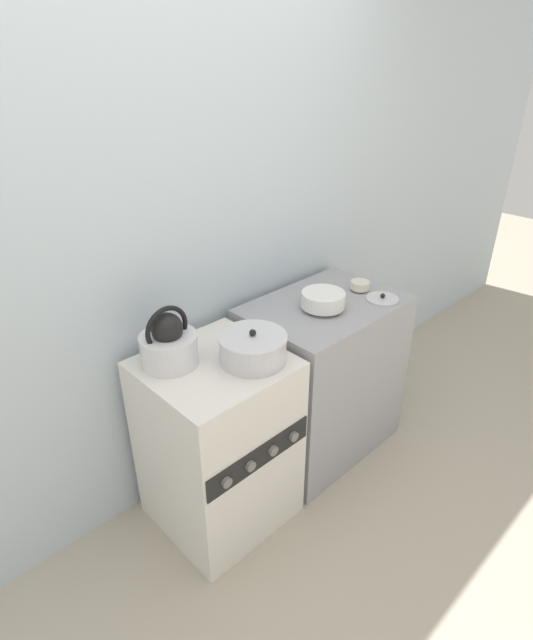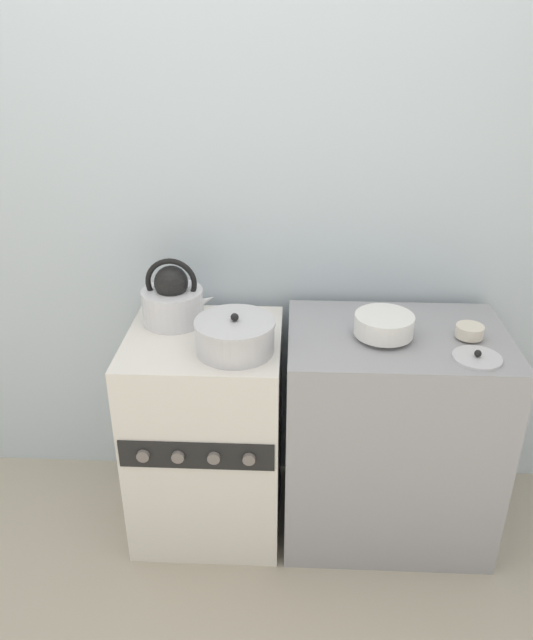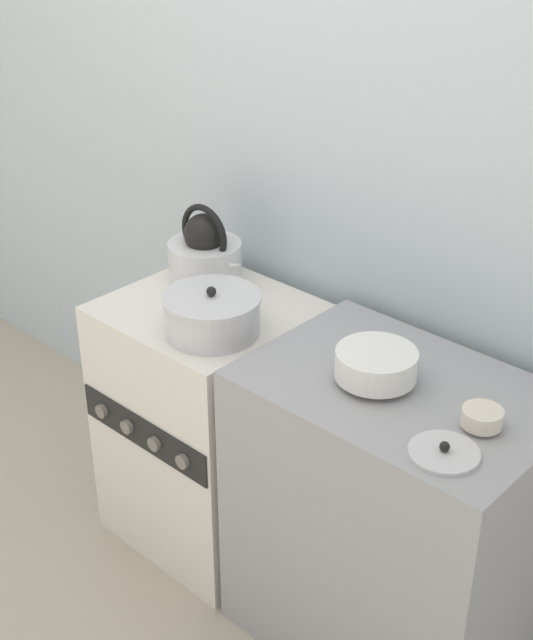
{
  "view_description": "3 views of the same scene",
  "coord_description": "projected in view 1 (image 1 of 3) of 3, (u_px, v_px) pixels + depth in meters",
  "views": [
    {
      "loc": [
        -1.02,
        -1.1,
        1.96
      ],
      "look_at": [
        0.28,
        0.25,
        0.95
      ],
      "focal_mm": 28.0,
      "sensor_mm": 36.0,
      "label": 1
    },
    {
      "loc": [
        0.32,
        -1.71,
        1.9
      ],
      "look_at": [
        0.23,
        0.31,
        0.9
      ],
      "focal_mm": 35.0,
      "sensor_mm": 36.0,
      "label": 2
    },
    {
      "loc": [
        1.73,
        -1.33,
        2.09
      ],
      "look_at": [
        0.28,
        0.23,
        0.92
      ],
      "focal_mm": 50.0,
      "sensor_mm": 36.0,
      "label": 3
    }
  ],
  "objects": [
    {
      "name": "cooking_pot",
      "position": [
        253.0,
        348.0,
        2.01
      ],
      "size": [
        0.28,
        0.28,
        0.14
      ],
      "color": "silver",
      "rests_on": "stove"
    },
    {
      "name": "kettle",
      "position": [
        169.0,
        343.0,
        1.98
      ],
      "size": [
        0.28,
        0.23,
        0.26
      ],
      "color": "silver",
      "rests_on": "stove"
    },
    {
      "name": "ground_plane",
      "position": [
        261.0,
        543.0,
        2.25
      ],
      "size": [
        12.0,
        12.0,
        0.0
      ],
      "primitive_type": "plane",
      "color": "#B2A893"
    },
    {
      "name": "loose_pot_lid",
      "position": [
        382.0,
        299.0,
        2.47
      ],
      "size": [
        0.16,
        0.16,
        0.03
      ],
      "color": "silver",
      "rests_on": "counter"
    },
    {
      "name": "enamel_bowl",
      "position": [
        323.0,
        300.0,
        2.36
      ],
      "size": [
        0.21,
        0.21,
        0.09
      ],
      "color": "white",
      "rests_on": "counter"
    },
    {
      "name": "wall_back",
      "position": [
        156.0,
        247.0,
        2.05
      ],
      "size": [
        7.0,
        0.06,
        2.5
      ],
      "color": "silver",
      "rests_on": "ground_plane"
    },
    {
      "name": "stove",
      "position": [
        219.0,
        442.0,
        2.22
      ],
      "size": [
        0.57,
        0.56,
        0.84
      ],
      "color": "silver",
      "rests_on": "ground_plane"
    },
    {
      "name": "small_ceramic_bowl",
      "position": [
        360.0,
        285.0,
        2.56
      ],
      "size": [
        0.1,
        0.1,
        0.05
      ],
      "color": "beige",
      "rests_on": "counter"
    },
    {
      "name": "counter",
      "position": [
        321.0,
        377.0,
        2.65
      ],
      "size": [
        0.79,
        0.55,
        0.87
      ],
      "color": "#99999E",
      "rests_on": "ground_plane"
    }
  ]
}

